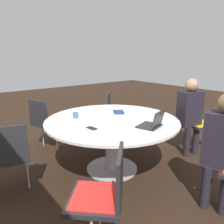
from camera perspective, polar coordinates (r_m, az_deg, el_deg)
The scene contains 13 objects.
ground_plane at distance 3.22m, azimuth -0.00°, elevation -14.59°, with size 16.00×16.00×0.00m, color black.
conference_table at distance 2.97m, azimuth -0.00°, elevation -4.43°, with size 1.78×1.78×0.74m.
chair_1 at distance 3.94m, azimuth 21.23°, elevation -1.72°, with size 0.52×0.53×0.87m.
chair_2 at distance 4.23m, azimuth 0.81°, elevation 0.39°, with size 0.61×0.61×0.87m.
chair_3 at distance 3.79m, azimuth -17.04°, elevation -1.98°, with size 0.55×0.53×0.87m.
chair_4 at distance 2.69m, azimuth -25.54°, elevation -9.72°, with size 0.51×0.53×0.87m.
chair_5 at distance 1.84m, azimuth -2.18°, elevation -19.98°, with size 0.61×0.61×0.87m.
person_0 at distance 2.46m, azimuth 26.91°, elevation -7.34°, with size 0.41×0.33×1.22m.
person_1 at distance 3.67m, azimuth 19.76°, elevation 0.34°, with size 0.32×0.40×1.22m.
laptop at distance 2.64m, azimuth 10.62°, elevation -2.86°, with size 0.33×0.35×0.21m.
spiral_notebook at distance 3.25m, azimuth 1.74°, elevation -0.01°, with size 0.26×0.24×0.02m.
coffee_cup at distance 3.02m, azimuth -9.49°, elevation -0.81°, with size 0.08×0.08×0.08m.
cell_phone at distance 2.57m, azimuth -5.30°, elevation -4.22°, with size 0.15×0.09×0.01m.
Camera 1 is at (-2.19, 1.75, 1.58)m, focal length 35.00 mm.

